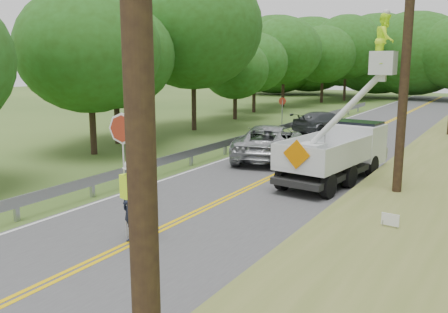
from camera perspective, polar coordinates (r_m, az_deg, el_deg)
The scene contains 12 objects.
ground at distance 12.01m, azimuth -15.12°, elevation -11.86°, with size 140.00×140.00×0.00m, color #2F4E1C.
road at distance 23.51m, azimuth 10.01°, elevation -0.32°, with size 7.20×96.00×0.03m.
guardrail at distance 25.87m, azimuth 2.43°, elevation 2.10°, with size 0.18×48.00×0.77m.
utility_poles at distance 24.81m, azimuth 24.12°, elevation 11.71°, with size 1.60×43.30×10.00m.
treeline_left at distance 40.29m, azimuth 3.32°, elevation 12.57°, with size 11.10×55.66×10.83m.
treeline_horizon at distance 64.56m, azimuth 22.63°, elevation 11.10°, with size 56.76×13.87×10.75m.
flagger at distance 12.54m, azimuth -10.67°, elevation -4.88°, with size 1.25×0.67×3.32m.
bucket_truck at distance 19.62m, azimuth 14.14°, elevation 1.47°, with size 3.70×6.30×6.11m.
suv_silver at distance 23.19m, azimuth 5.37°, elevation 1.72°, with size 2.72×5.89×1.64m, color #A1A5A8.
suv_darkgrey at distance 32.19m, azimuth 11.80°, elevation 3.96°, with size 1.95×4.79×1.39m, color #3C4043.
stop_sign_permanent at distance 31.87m, azimuth 6.85°, elevation 5.49°, with size 0.41×0.31×2.31m.
yard_sign at distance 13.63m, azimuth 18.93°, elevation -7.14°, with size 0.47×0.07×0.67m.
Camera 1 is at (8.08, -7.60, 4.62)m, focal length 38.93 mm.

